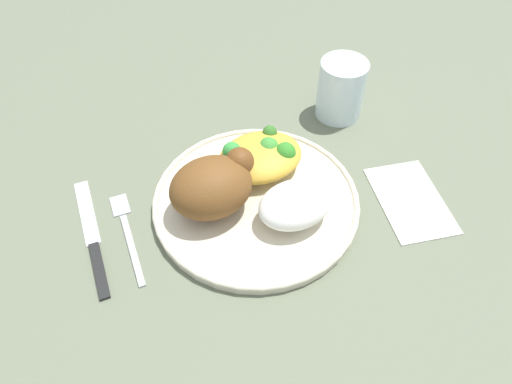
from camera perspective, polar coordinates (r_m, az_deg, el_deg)
The scene contains 9 objects.
ground_plane at distance 0.62m, azimuth 0.00°, elevation -1.55°, with size 2.00×2.00×0.00m, color #626954.
plate at distance 0.61m, azimuth 0.00°, elevation -1.06°, with size 0.27×0.27×0.02m.
roasted_chicken at distance 0.58m, azimuth -5.19°, elevation 0.77°, with size 0.11×0.08×0.07m.
rice_pile at distance 0.57m, azimuth 4.73°, elevation -1.53°, with size 0.09×0.07×0.04m, color white.
mac_cheese_with_broccoli at distance 0.63m, azimuth 0.63°, elevation 4.44°, with size 0.12×0.09×0.04m.
fork at distance 0.61m, azimuth -15.33°, elevation -4.46°, with size 0.02×0.14×0.01m.
knife at distance 0.61m, azimuth -19.03°, elevation -5.99°, with size 0.03×0.19×0.01m.
water_glass at distance 0.73m, azimuth 10.22°, elevation 12.09°, with size 0.07×0.07×0.09m, color silver.
napkin at distance 0.66m, azimuth 18.16°, elevation -0.89°, with size 0.08×0.13×0.00m, color white.
Camera 1 is at (-0.17, -0.35, 0.48)m, focal length 33.13 mm.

